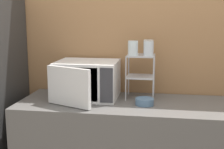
% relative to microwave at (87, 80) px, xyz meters
% --- Properties ---
extents(wall_back, '(8.00, 0.06, 2.60)m').
position_rel_microwave_xyz_m(wall_back, '(0.48, 0.28, 0.22)').
color(wall_back, '#9E7047').
rests_on(wall_back, ground_plane).
extents(microwave, '(0.50, 0.57, 0.30)m').
position_rel_microwave_xyz_m(microwave, '(0.00, 0.00, 0.00)').
color(microwave, silver).
rests_on(microwave, counter).
extents(dish_rack, '(0.23, 0.21, 0.36)m').
position_rel_microwave_xyz_m(dish_rack, '(0.43, 0.07, 0.10)').
color(dish_rack, '#B2B2B7').
rests_on(dish_rack, counter).
extents(glass_front_left, '(0.08, 0.08, 0.12)m').
position_rel_microwave_xyz_m(glass_front_left, '(0.37, 0.01, 0.26)').
color(glass_front_left, silver).
rests_on(glass_front_left, dish_rack).
extents(glass_back_right, '(0.08, 0.08, 0.12)m').
position_rel_microwave_xyz_m(glass_back_right, '(0.49, 0.12, 0.26)').
color(glass_back_right, silver).
rests_on(glass_back_right, dish_rack).
extents(glass_front_right, '(0.08, 0.08, 0.12)m').
position_rel_microwave_xyz_m(glass_front_right, '(0.50, 0.01, 0.26)').
color(glass_front_right, silver).
rests_on(glass_front_right, dish_rack).
extents(bowl, '(0.14, 0.14, 0.05)m').
position_rel_microwave_xyz_m(bowl, '(0.48, -0.13, -0.13)').
color(bowl, slate).
rests_on(bowl, counter).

